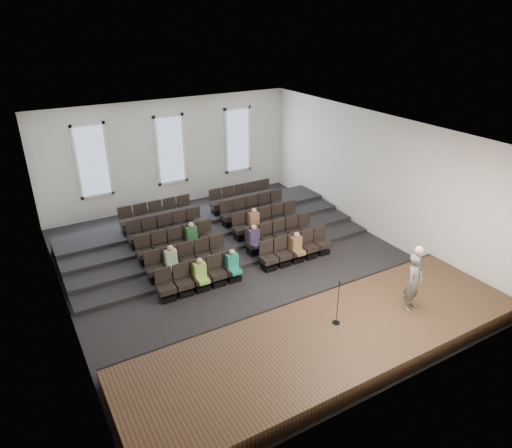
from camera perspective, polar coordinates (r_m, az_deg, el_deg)
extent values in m
plane|color=black|center=(16.74, -1.61, -5.40)|extent=(14.00, 14.00, 0.00)
cube|color=white|center=(14.84, -1.84, 11.52)|extent=(12.00, 14.00, 0.02)
cube|color=silver|center=(21.72, -10.65, 8.65)|extent=(12.00, 0.04, 5.00)
cube|color=silver|center=(10.70, 16.75, -10.16)|extent=(12.00, 0.04, 5.00)
cube|color=silver|center=(14.09, -23.82, -2.37)|extent=(0.04, 14.00, 5.00)
cube|color=silver|center=(19.02, 14.54, 5.92)|extent=(0.04, 14.00, 5.00)
cube|color=#47321E|center=(13.12, 9.40, -14.21)|extent=(11.80, 3.60, 0.50)
cube|color=black|center=(14.22, 4.90, -10.41)|extent=(11.80, 0.06, 0.52)
cube|color=black|center=(18.53, -5.04, -2.02)|extent=(11.80, 4.80, 0.15)
cube|color=black|center=(18.93, -5.73, -1.19)|extent=(11.80, 3.75, 0.30)
cube|color=black|center=(19.33, -6.39, -0.39)|extent=(11.80, 2.70, 0.45)
cube|color=black|center=(19.74, -7.02, 0.38)|extent=(11.80, 1.65, 0.60)
cube|color=black|center=(15.19, -11.05, -8.95)|extent=(0.47, 0.43, 0.20)
cube|color=black|center=(15.02, -11.15, -7.97)|extent=(0.55, 0.50, 0.19)
cube|color=black|center=(14.98, -11.55, -6.27)|extent=(0.55, 0.08, 0.50)
cube|color=black|center=(15.35, -8.93, -8.38)|extent=(0.47, 0.43, 0.20)
cube|color=black|center=(15.18, -9.00, -7.41)|extent=(0.55, 0.50, 0.19)
cube|color=black|center=(15.14, -9.40, -5.72)|extent=(0.55, 0.08, 0.50)
cube|color=black|center=(15.53, -6.86, -7.81)|extent=(0.47, 0.43, 0.20)
cube|color=black|center=(15.36, -6.92, -6.84)|extent=(0.55, 0.50, 0.19)
cube|color=black|center=(15.32, -7.31, -5.17)|extent=(0.55, 0.08, 0.50)
cube|color=black|center=(15.72, -4.84, -7.25)|extent=(0.47, 0.43, 0.20)
cube|color=black|center=(15.56, -4.88, -6.28)|extent=(0.55, 0.50, 0.19)
cube|color=black|center=(15.52, -5.27, -4.64)|extent=(0.55, 0.08, 0.50)
cube|color=black|center=(15.94, -2.88, -6.69)|extent=(0.47, 0.43, 0.20)
cube|color=black|center=(15.78, -2.91, -5.73)|extent=(0.55, 0.50, 0.19)
cube|color=black|center=(15.74, -3.29, -4.11)|extent=(0.55, 0.08, 0.50)
cube|color=black|center=(16.55, 1.60, -5.38)|extent=(0.47, 0.43, 0.20)
cube|color=black|center=(16.39, 1.61, -4.44)|extent=(0.55, 0.50, 0.19)
cube|color=black|center=(16.35, 1.25, -2.88)|extent=(0.55, 0.08, 0.50)
cube|color=black|center=(16.83, 3.35, -4.85)|extent=(0.47, 0.43, 0.20)
cube|color=black|center=(16.68, 3.38, -3.93)|extent=(0.55, 0.50, 0.19)
cube|color=black|center=(16.64, 3.02, -2.39)|extent=(0.55, 0.08, 0.50)
cube|color=black|center=(17.13, 5.04, -4.34)|extent=(0.47, 0.43, 0.20)
cube|color=black|center=(16.98, 5.08, -3.43)|extent=(0.55, 0.50, 0.19)
cube|color=black|center=(16.94, 4.73, -1.92)|extent=(0.55, 0.08, 0.50)
cube|color=black|center=(17.44, 6.67, -3.85)|extent=(0.47, 0.43, 0.20)
cube|color=black|center=(17.29, 6.72, -2.95)|extent=(0.55, 0.50, 0.19)
cube|color=black|center=(17.26, 6.37, -1.46)|extent=(0.55, 0.08, 0.50)
cube|color=black|center=(17.77, 8.23, -3.36)|extent=(0.47, 0.43, 0.20)
cube|color=black|center=(17.62, 8.29, -2.48)|extent=(0.55, 0.50, 0.19)
cube|color=black|center=(17.59, 7.96, -1.02)|extent=(0.55, 0.08, 0.50)
cube|color=black|center=(15.97, -12.38, -6.63)|extent=(0.47, 0.43, 0.20)
cube|color=black|center=(15.81, -12.48, -5.67)|extent=(0.55, 0.50, 0.19)
cube|color=black|center=(15.78, -12.86, -4.05)|extent=(0.55, 0.08, 0.50)
cube|color=black|center=(16.11, -10.36, -6.11)|extent=(0.47, 0.43, 0.20)
cube|color=black|center=(15.96, -10.44, -5.16)|extent=(0.55, 0.50, 0.19)
cube|color=black|center=(15.93, -10.82, -3.55)|extent=(0.55, 0.08, 0.50)
cube|color=black|center=(16.28, -8.38, -5.60)|extent=(0.47, 0.43, 0.20)
cube|color=black|center=(16.13, -8.44, -4.65)|extent=(0.55, 0.50, 0.19)
cube|color=black|center=(16.11, -8.82, -3.06)|extent=(0.55, 0.08, 0.50)
cube|color=black|center=(16.47, -6.44, -5.09)|extent=(0.47, 0.43, 0.20)
cube|color=black|center=(16.32, -6.49, -4.15)|extent=(0.55, 0.50, 0.19)
cube|color=black|center=(16.30, -6.86, -2.58)|extent=(0.55, 0.08, 0.50)
cube|color=black|center=(16.68, -4.55, -4.59)|extent=(0.47, 0.43, 0.20)
cube|color=black|center=(16.53, -4.59, -3.66)|extent=(0.55, 0.50, 0.19)
cube|color=black|center=(16.51, -4.96, -2.10)|extent=(0.55, 0.08, 0.50)
cube|color=black|center=(17.26, -0.21, -3.42)|extent=(0.47, 0.43, 0.20)
cube|color=black|center=(17.12, -0.21, -2.51)|extent=(0.55, 0.50, 0.19)
cube|color=black|center=(17.09, -0.57, -1.00)|extent=(0.55, 0.08, 0.50)
cube|color=black|center=(17.53, 1.49, -2.95)|extent=(0.47, 0.43, 0.20)
cube|color=black|center=(17.39, 1.50, -2.05)|extent=(0.55, 0.50, 0.19)
cube|color=black|center=(17.37, 1.16, -0.57)|extent=(0.55, 0.08, 0.50)
cube|color=black|center=(17.82, 3.14, -2.49)|extent=(0.47, 0.43, 0.20)
cube|color=black|center=(17.68, 3.17, -1.60)|extent=(0.55, 0.50, 0.19)
cube|color=black|center=(17.65, 2.83, -0.15)|extent=(0.55, 0.08, 0.50)
cube|color=black|center=(18.12, 4.74, -2.05)|extent=(0.47, 0.43, 0.20)
cube|color=black|center=(17.98, 4.77, -1.17)|extent=(0.55, 0.50, 0.19)
cube|color=black|center=(17.96, 4.44, 0.26)|extent=(0.55, 0.08, 0.50)
cube|color=black|center=(18.43, 6.28, -1.62)|extent=(0.47, 0.43, 0.20)
cube|color=black|center=(18.30, 6.33, -0.75)|extent=(0.55, 0.50, 0.19)
cube|color=black|center=(18.28, 6.00, 0.65)|extent=(0.55, 0.08, 0.50)
cube|color=black|center=(16.77, -13.58, -4.52)|extent=(0.47, 0.42, 0.20)
cube|color=black|center=(16.62, -13.68, -3.59)|extent=(0.55, 0.50, 0.19)
cube|color=black|center=(16.62, -14.04, -2.04)|extent=(0.55, 0.08, 0.50)
cube|color=black|center=(16.91, -11.64, -4.05)|extent=(0.47, 0.42, 0.20)
cube|color=black|center=(16.77, -11.73, -3.12)|extent=(0.55, 0.50, 0.19)
cube|color=black|center=(16.76, -12.09, -1.59)|extent=(0.55, 0.08, 0.50)
cube|color=black|center=(17.07, -9.75, -3.59)|extent=(0.47, 0.42, 0.20)
cube|color=black|center=(16.93, -9.82, -2.66)|extent=(0.55, 0.50, 0.19)
cube|color=black|center=(16.92, -10.18, -1.15)|extent=(0.55, 0.08, 0.50)
cube|color=black|center=(17.25, -7.89, -3.13)|extent=(0.47, 0.42, 0.20)
cube|color=black|center=(17.11, -7.95, -2.21)|extent=(0.55, 0.50, 0.19)
cube|color=black|center=(17.10, -8.30, -0.71)|extent=(0.55, 0.08, 0.50)
cube|color=black|center=(17.45, -6.07, -2.67)|extent=(0.47, 0.42, 0.20)
cube|color=black|center=(17.31, -6.12, -1.77)|extent=(0.55, 0.50, 0.19)
cube|color=black|center=(17.31, -6.47, -0.28)|extent=(0.55, 0.08, 0.50)
cube|color=black|center=(18.01, -1.87, -1.62)|extent=(0.47, 0.42, 0.20)
cube|color=black|center=(17.87, -1.89, -0.73)|extent=(0.55, 0.50, 0.19)
cube|color=black|center=(17.87, -2.22, 0.71)|extent=(0.55, 0.08, 0.50)
cube|color=black|center=(18.27, -0.21, -1.19)|extent=(0.47, 0.42, 0.20)
cube|color=black|center=(18.13, -0.21, -0.32)|extent=(0.55, 0.50, 0.19)
cube|color=black|center=(18.13, -0.55, 1.10)|extent=(0.55, 0.08, 0.50)
cube|color=black|center=(18.54, 1.40, -0.78)|extent=(0.47, 0.42, 0.20)
cube|color=black|center=(18.41, 1.41, 0.08)|extent=(0.55, 0.50, 0.19)
cube|color=black|center=(18.40, 1.08, 1.48)|extent=(0.55, 0.08, 0.50)
cube|color=black|center=(18.83, 2.96, -0.39)|extent=(0.47, 0.42, 0.20)
cube|color=black|center=(18.70, 2.98, 0.47)|extent=(0.55, 0.50, 0.19)
cube|color=black|center=(18.69, 2.66, 1.85)|extent=(0.55, 0.08, 0.50)
cube|color=black|center=(19.13, 4.47, 0.00)|extent=(0.47, 0.42, 0.20)
cube|color=black|center=(19.01, 4.50, 0.85)|extent=(0.55, 0.50, 0.19)
cube|color=black|center=(19.00, 4.19, 2.20)|extent=(0.55, 0.08, 0.50)
cube|color=black|center=(17.60, -14.65, -2.61)|extent=(0.47, 0.42, 0.20)
cube|color=black|center=(17.46, -14.76, -1.70)|extent=(0.55, 0.50, 0.19)
cube|color=black|center=(17.47, -15.10, -0.23)|extent=(0.55, 0.08, 0.50)
cube|color=black|center=(17.74, -12.81, -2.18)|extent=(0.47, 0.42, 0.20)
cube|color=black|center=(17.60, -12.90, -1.28)|extent=(0.55, 0.50, 0.19)
cube|color=black|center=(17.61, -13.24, 0.18)|extent=(0.55, 0.08, 0.50)
cube|color=black|center=(17.89, -10.99, -1.75)|extent=(0.47, 0.42, 0.20)
cube|color=black|center=(17.75, -11.07, -0.86)|extent=(0.55, 0.50, 0.19)
cube|color=black|center=(17.77, -11.41, 0.59)|extent=(0.55, 0.08, 0.50)
cube|color=black|center=(18.06, -9.20, -1.33)|extent=(0.47, 0.42, 0.20)
cube|color=black|center=(17.93, -9.27, -0.44)|extent=(0.55, 0.50, 0.19)
cube|color=black|center=(17.94, -9.61, 0.99)|extent=(0.55, 0.08, 0.50)
cube|color=black|center=(18.25, -7.46, -0.92)|extent=(0.47, 0.42, 0.20)
cube|color=black|center=(18.12, -7.51, -0.04)|extent=(0.55, 0.50, 0.19)
cube|color=black|center=(18.13, -7.84, 1.38)|extent=(0.55, 0.08, 0.50)
cube|color=black|center=(18.78, -3.39, 0.04)|extent=(0.47, 0.42, 0.20)
cube|color=black|center=(18.66, -3.42, 0.90)|extent=(0.55, 0.50, 0.19)
cube|color=black|center=(18.67, -3.74, 2.28)|extent=(0.55, 0.08, 0.50)
cube|color=black|center=(19.03, -1.78, 0.42)|extent=(0.47, 0.42, 0.20)
cube|color=black|center=(18.91, -1.79, 1.28)|extent=(0.55, 0.50, 0.19)
cube|color=black|center=(18.92, -2.11, 2.64)|extent=(0.55, 0.08, 0.50)
cube|color=black|center=(19.30, -0.21, 0.79)|extent=(0.47, 0.42, 0.20)
cube|color=black|center=(19.17, -0.21, 1.64)|extent=(0.55, 0.50, 0.19)
cube|color=black|center=(19.18, -0.53, 2.98)|extent=(0.55, 0.08, 0.50)
cube|color=black|center=(19.57, 1.31, 1.15)|extent=(0.47, 0.42, 0.20)
cube|color=black|center=(19.45, 1.32, 1.99)|extent=(0.55, 0.50, 0.19)
cube|color=black|center=(19.46, 1.01, 3.31)|extent=(0.55, 0.08, 0.50)
cube|color=black|center=(19.87, 2.79, 1.50)|extent=(0.47, 0.42, 0.20)
cube|color=black|center=(19.75, 2.81, 2.33)|extent=(0.55, 0.50, 0.19)
cube|color=black|center=(19.75, 2.51, 3.63)|extent=(0.55, 0.08, 0.50)
cube|color=black|center=(18.46, -15.63, -0.87)|extent=(0.47, 0.42, 0.20)
cube|color=black|center=(18.33, -15.74, 0.01)|extent=(0.55, 0.50, 0.19)
cube|color=black|center=(18.35, -16.06, 1.41)|extent=(0.55, 0.08, 0.50)
cube|color=black|center=(18.59, -13.86, -0.47)|extent=(0.47, 0.42, 0.20)
cube|color=black|center=(18.46, -13.96, 0.40)|extent=(0.55, 0.50, 0.19)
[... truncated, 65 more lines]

